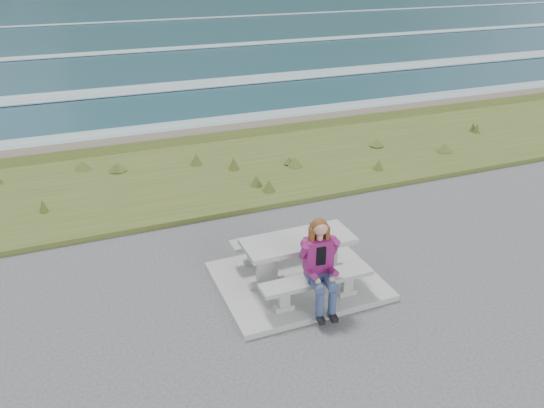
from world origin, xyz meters
The scene contains 8 objects.
concrete_slab centered at (0.00, 0.00, 0.05)m, with size 2.60×2.10×0.10m, color #A7A7A2.
picnic_table centered at (0.00, 0.00, 0.68)m, with size 1.80×0.75×0.75m.
bench_landward centered at (0.00, -0.70, 0.45)m, with size 1.80×0.35×0.45m.
bench_seaward centered at (0.00, 0.70, 0.45)m, with size 1.80×0.35×0.45m.
grass_verge centered at (0.00, 5.00, 0.00)m, with size 160.00×4.50×0.22m, color #3E5720.
shore_drop centered at (0.00, 7.90, 0.00)m, with size 160.00×0.80×2.20m, color brown.
ocean centered at (0.00, 25.09, -1.74)m, with size 1600.00×1600.00×0.09m.
seated_woman centered at (-0.01, -0.84, 0.63)m, with size 0.49×0.76×1.43m.
Camera 1 is at (-3.14, -6.68, 5.03)m, focal length 35.00 mm.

